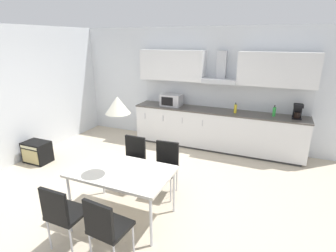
# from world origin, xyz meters

# --- Properties ---
(ground_plane) EXTENTS (8.52, 7.47, 0.02)m
(ground_plane) POSITION_xyz_m (0.00, 0.00, -0.01)
(ground_plane) COLOR beige
(wall_back) EXTENTS (6.82, 0.10, 2.72)m
(wall_back) POSITION_xyz_m (0.00, 2.54, 1.36)
(wall_back) COLOR silver
(wall_back) RESTS_ON ground_plane
(wall_left) EXTENTS (0.10, 5.98, 2.72)m
(wall_left) POSITION_xyz_m (-2.89, 0.00, 1.36)
(wall_left) COLOR silver
(wall_left) RESTS_ON ground_plane
(kitchen_counter) EXTENTS (3.85, 0.63, 0.92)m
(kitchen_counter) POSITION_xyz_m (0.74, 2.19, 0.46)
(kitchen_counter) COLOR #333333
(kitchen_counter) RESTS_ON ground_plane
(backsplash_tile) EXTENTS (3.83, 0.02, 0.56)m
(backsplash_tile) POSITION_xyz_m (0.74, 2.48, 1.20)
(backsplash_tile) COLOR silver
(backsplash_tile) RESTS_ON kitchen_counter
(upper_wall_cabinets) EXTENTS (3.83, 0.40, 0.69)m
(upper_wall_cabinets) POSITION_xyz_m (0.74, 2.32, 1.85)
(upper_wall_cabinets) COLOR silver
(microwave) EXTENTS (0.48, 0.35, 0.28)m
(microwave) POSITION_xyz_m (-0.37, 2.19, 1.06)
(microwave) COLOR #ADADB2
(microwave) RESTS_ON kitchen_counter
(coffee_maker) EXTENTS (0.18, 0.19, 0.30)m
(coffee_maker) POSITION_xyz_m (2.37, 2.22, 1.07)
(coffee_maker) COLOR black
(coffee_maker) RESTS_ON kitchen_counter
(bottle_green) EXTENTS (0.06, 0.06, 0.23)m
(bottle_green) POSITION_xyz_m (1.94, 2.21, 1.02)
(bottle_green) COLOR green
(bottle_green) RESTS_ON kitchen_counter
(bottle_yellow) EXTENTS (0.06, 0.06, 0.23)m
(bottle_yellow) POSITION_xyz_m (1.15, 2.14, 1.01)
(bottle_yellow) COLOR yellow
(bottle_yellow) RESTS_ON kitchen_counter
(dining_table) EXTENTS (1.37, 0.86, 0.74)m
(dining_table) POSITION_xyz_m (0.12, -0.78, 0.69)
(dining_table) COLOR silver
(dining_table) RESTS_ON ground_plane
(chair_near_right) EXTENTS (0.43, 0.43, 0.87)m
(chair_near_right) POSITION_xyz_m (0.42, -1.59, 0.53)
(chair_near_right) COLOR black
(chair_near_right) RESTS_ON ground_plane
(chair_near_left) EXTENTS (0.40, 0.40, 0.87)m
(chair_near_left) POSITION_xyz_m (-0.20, -1.59, 0.53)
(chair_near_left) COLOR black
(chair_near_left) RESTS_ON ground_plane
(chair_far_right) EXTENTS (0.43, 0.43, 0.87)m
(chair_far_right) POSITION_xyz_m (0.42, 0.03, 0.53)
(chair_far_right) COLOR black
(chair_far_right) RESTS_ON ground_plane
(chair_far_left) EXTENTS (0.40, 0.40, 0.87)m
(chair_far_left) POSITION_xyz_m (-0.19, 0.03, 0.53)
(chair_far_left) COLOR black
(chair_far_left) RESTS_ON ground_plane
(guitar_amp) EXTENTS (0.52, 0.37, 0.44)m
(guitar_amp) POSITION_xyz_m (-2.49, 0.03, 0.22)
(guitar_amp) COLOR black
(guitar_amp) RESTS_ON ground_plane
(pendant_lamp) EXTENTS (0.32, 0.32, 0.22)m
(pendant_lamp) POSITION_xyz_m (0.12, -0.78, 1.66)
(pendant_lamp) COLOR silver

